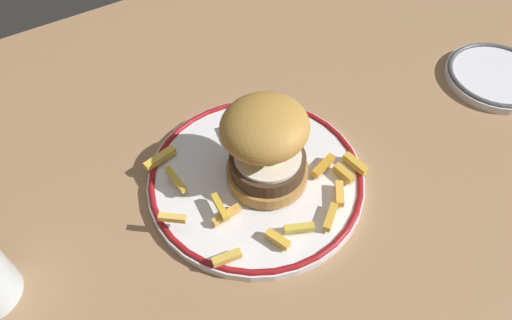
{
  "coord_description": "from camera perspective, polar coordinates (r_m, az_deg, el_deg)",
  "views": [
    {
      "loc": [
        -20.08,
        -33.63,
        50.47
      ],
      "look_at": [
        -1.07,
        -2.41,
        4.6
      ],
      "focal_mm": 33.77,
      "sensor_mm": 36.0,
      "label": 1
    }
  ],
  "objects": [
    {
      "name": "burger",
      "position": [
        0.57,
        1.06,
        1.81
      ],
      "size": [
        13.09,
        12.87,
        11.31
      ],
      "color": "#B57D3D",
      "rests_on": "dinner_plate"
    },
    {
      "name": "side_plate",
      "position": [
        0.83,
        26.58,
        8.89
      ],
      "size": [
        15.24,
        15.24,
        1.6
      ],
      "color": "silver",
      "rests_on": "ground_plane"
    },
    {
      "name": "fries_pile",
      "position": [
        0.6,
        1.53,
        -2.24
      ],
      "size": [
        25.95,
        21.0,
        2.33
      ],
      "color": "gold",
      "rests_on": "dinner_plate"
    },
    {
      "name": "dinner_plate",
      "position": [
        0.62,
        0.0,
        -2.18
      ],
      "size": [
        27.69,
        27.69,
        1.6
      ],
      "color": "silver",
      "rests_on": "ground_plane"
    },
    {
      "name": "ground_plane",
      "position": [
        0.65,
        -0.3,
        -1.81
      ],
      "size": [
        132.08,
        90.55,
        4.0
      ],
      "primitive_type": "cube",
      "color": "#96704C"
    }
  ]
}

